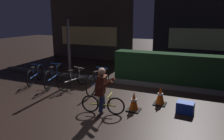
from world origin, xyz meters
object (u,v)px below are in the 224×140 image
parked_bike_leftmost (35,75)px  parked_bike_center_left (74,79)px  parked_bike_center_right (99,81)px  traffic_cone_near (134,102)px  cyclist (102,91)px  parked_bike_left_mid (54,76)px  traffic_cone_far (160,96)px  street_post (69,53)px  blue_crate (185,107)px

parked_bike_leftmost → parked_bike_center_left: (1.72, 0.10, 0.01)m
parked_bike_center_left → parked_bike_center_right: bearing=-77.3°
parked_bike_center_left → parked_bike_center_right: parked_bike_center_right is taller
traffic_cone_near → cyclist: size_ratio=0.43×
parked_bike_left_mid → traffic_cone_far: 3.99m
traffic_cone_near → street_post: bearing=156.0°
traffic_cone_far → street_post: bearing=170.6°
street_post → parked_bike_center_right: bearing=-10.1°
parked_bike_center_left → cyclist: size_ratio=1.23×
parked_bike_center_left → traffic_cone_near: (2.59, -1.06, -0.07)m
parked_bike_left_mid → parked_bike_center_left: parked_bike_left_mid is taller
parked_bike_center_right → traffic_cone_near: (1.61, -1.07, -0.10)m
parked_bike_left_mid → traffic_cone_far: parked_bike_left_mid is taller
street_post → traffic_cone_near: 3.34m
parked_bike_left_mid → cyclist: cyclist is taller
street_post → parked_bike_leftmost: street_post is taller
parked_bike_center_right → parked_bike_left_mid: bearing=94.0°
street_post → blue_crate: (4.24, -0.90, -1.06)m
parked_bike_center_right → traffic_cone_near: bearing=-122.7°
parked_bike_leftmost → parked_bike_center_left: bearing=-106.5°
parked_bike_center_right → traffic_cone_near: size_ratio=3.19×
blue_crate → street_post: bearing=168.0°
street_post → cyclist: (2.20, -1.79, -0.58)m
street_post → parked_bike_center_right: size_ratio=1.42×
parked_bike_left_mid → traffic_cone_near: parked_bike_left_mid is taller
parked_bike_leftmost → street_post: bearing=-96.1°
traffic_cone_near → blue_crate: bearing=16.9°
parked_bike_center_right → blue_crate: parked_bike_center_right is taller
parked_bike_left_mid → parked_bike_center_right: 1.80m
parked_bike_leftmost → traffic_cone_far: parked_bike_leftmost is taller
street_post → traffic_cone_near: bearing=-24.0°
street_post → parked_bike_left_mid: (-0.48, -0.34, -0.85)m
traffic_cone_far → parked_bike_left_mid: bearing=176.5°
parked_bike_leftmost → traffic_cone_far: (4.88, -0.24, -0.06)m
parked_bike_center_left → cyclist: cyclist is taller
parked_bike_left_mid → parked_bike_center_right: size_ratio=0.99×
street_post → traffic_cone_near: street_post is taller
parked_bike_leftmost → parked_bike_left_mid: (0.90, 0.00, 0.04)m
parked_bike_leftmost → parked_bike_center_right: size_ratio=0.85×
street_post → traffic_cone_near: (2.93, -1.30, -0.96)m
parked_bike_leftmost → parked_bike_center_left: size_ratio=0.95×
traffic_cone_near → traffic_cone_far: size_ratio=0.97×
blue_crate → cyclist: bearing=-156.5°
parked_bike_leftmost → cyclist: size_ratio=1.16×
parked_bike_leftmost → traffic_cone_near: size_ratio=2.71×
blue_crate → cyclist: 2.28m
parked_bike_center_left → traffic_cone_far: (3.17, -0.34, -0.06)m
blue_crate → parked_bike_left_mid: bearing=173.2°
parked_bike_center_left → street_post: bearing=67.5°
traffic_cone_far → blue_crate: 0.81m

